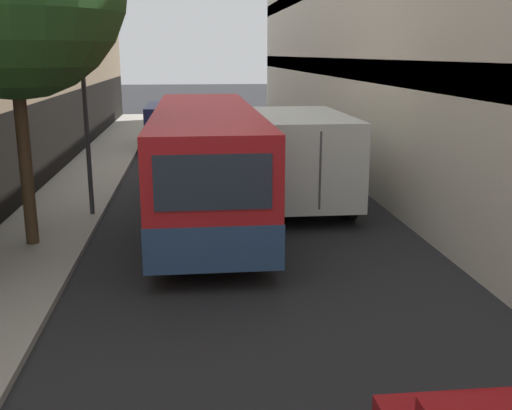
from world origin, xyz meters
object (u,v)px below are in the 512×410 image
object	(u,v)px
box_truck	(297,152)
panel_van	(168,124)
bus	(206,159)
street_lamp	(80,35)

from	to	relation	value
box_truck	panel_van	bearing A→B (deg)	111.01
bus	panel_van	size ratio (longest dim) A/B	2.37
street_lamp	panel_van	bearing A→B (deg)	82.57
bus	street_lamp	distance (m)	4.43
bus	box_truck	xyz separation A→B (m)	(2.73, 1.51, -0.10)
box_truck	bus	bearing A→B (deg)	-150.93
bus	street_lamp	bearing A→B (deg)	178.78
box_truck	street_lamp	bearing A→B (deg)	-165.95
bus	panel_van	distance (m)	12.50
box_truck	street_lamp	distance (m)	6.82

